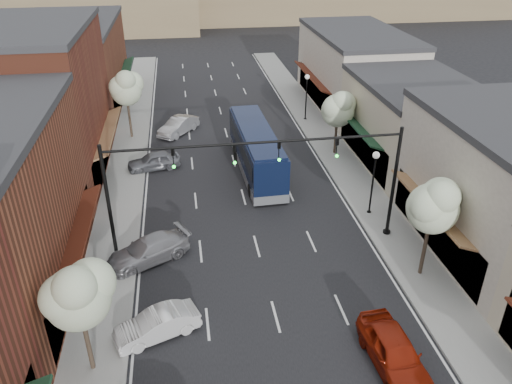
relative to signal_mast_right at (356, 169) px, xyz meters
name	(u,v)px	position (x,y,z in m)	size (l,w,h in m)	color
ground	(284,347)	(-5.62, -8.00, -4.62)	(160.00, 160.00, 0.00)	black
sidewalk_left	(124,175)	(-14.02, 10.50, -4.55)	(2.80, 73.00, 0.15)	gray
sidewalk_right	(341,161)	(2.78, 10.50, -4.55)	(2.80, 73.00, 0.15)	gray
curb_left	(143,174)	(-12.62, 10.50, -4.55)	(0.25, 73.00, 0.17)	gray
curb_right	(324,162)	(1.38, 10.50, -4.55)	(0.25, 73.00, 0.17)	gray
bldg_left_midfar	(32,104)	(-19.86, 12.00, 0.78)	(10.14, 14.10, 10.90)	brown
bldg_left_far	(73,65)	(-19.84, 28.00, -0.46)	(10.14, 18.10, 8.40)	brown
bldg_right_midnear	(507,187)	(8.10, -2.00, -0.72)	(9.14, 12.10, 7.90)	#BEB2A3
bldg_right_midfar	(413,123)	(8.08, 10.00, -1.46)	(9.14, 12.10, 6.40)	#B6A991
bldg_right_far	(354,69)	(8.09, 24.00, -0.96)	(9.14, 16.10, 7.40)	#BEB2A3
hill_near	(49,6)	(-30.62, 70.00, -0.62)	(50.00, 20.00, 8.00)	#7A6647
signal_mast_right	(356,169)	(0.00, 0.00, 0.00)	(8.22, 0.46, 7.00)	black
signal_mast_left	(152,184)	(-11.24, 0.00, 0.00)	(8.22, 0.46, 7.00)	black
tree_right_near	(435,204)	(2.73, -4.05, -0.17)	(2.85, 2.65, 5.95)	#47382B
tree_right_far	(339,108)	(2.73, 11.95, -0.63)	(2.85, 2.65, 5.43)	#47382B
tree_left_near	(78,294)	(-13.87, -8.05, -0.40)	(2.85, 2.65, 5.69)	#47382B
tree_left_far	(126,87)	(-13.87, 17.95, -0.02)	(2.85, 2.65, 6.13)	#47382B
lamp_post_near	(374,173)	(2.18, 2.50, -1.62)	(0.44, 0.44, 4.44)	black
lamp_post_far	(307,90)	(2.18, 20.00, -1.62)	(0.44, 0.44, 4.44)	black
coach_bus	(256,149)	(-4.12, 9.92, -2.84)	(2.81, 11.22, 3.41)	black
red_hatchback	(394,352)	(-1.23, -9.71, -3.82)	(1.88, 4.68, 1.59)	maroon
parked_car_b	(157,325)	(-11.23, -6.37, -3.98)	(1.36, 3.90, 1.29)	silver
parked_car_c	(148,250)	(-11.82, -0.44, -3.93)	(1.94, 4.77, 1.38)	gray
parked_car_d	(154,161)	(-11.82, 11.44, -3.94)	(1.60, 3.98, 1.36)	slate
parked_car_e	(178,126)	(-9.82, 18.45, -3.89)	(1.54, 4.43, 1.46)	#A7A7AC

